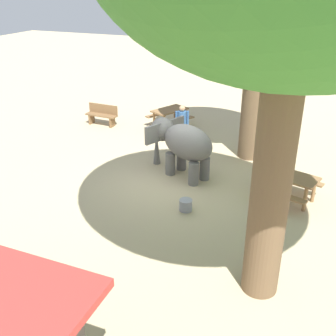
# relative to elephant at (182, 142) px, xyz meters

# --- Properties ---
(ground_plane) EXTENTS (60.00, 60.00, 0.00)m
(ground_plane) POSITION_rel_elephant_xyz_m (0.09, 0.52, -1.10)
(ground_plane) COLOR tan
(elephant) EXTENTS (2.47, 1.99, 1.73)m
(elephant) POSITION_rel_elephant_xyz_m (0.00, 0.00, 0.00)
(elephant) COLOR slate
(elephant) RESTS_ON ground_plane
(person_handler) EXTENTS (0.47, 0.32, 1.62)m
(person_handler) POSITION_rel_elephant_xyz_m (0.81, -2.17, -0.16)
(person_handler) COLOR #3F3833
(person_handler) RESTS_ON ground_plane
(wooden_bench) EXTENTS (1.42, 0.46, 0.88)m
(wooden_bench) POSITION_rel_elephant_xyz_m (4.87, -3.24, -0.63)
(wooden_bench) COLOR brown
(wooden_bench) RESTS_ON ground_plane
(picnic_table_near) EXTENTS (1.85, 1.84, 0.78)m
(picnic_table_near) POSITION_rel_elephant_xyz_m (-3.43, 0.40, -0.52)
(picnic_table_near) COLOR olive
(picnic_table_near) RESTS_ON ground_plane
(picnic_table_far) EXTENTS (1.98, 1.99, 0.78)m
(picnic_table_far) POSITION_rel_elephant_xyz_m (2.08, -4.09, -0.52)
(picnic_table_far) COLOR olive
(picnic_table_far) RESTS_ON ground_plane
(feed_bucket) EXTENTS (0.36, 0.36, 0.32)m
(feed_bucket) POSITION_rel_elephant_xyz_m (-0.91, 2.07, -0.94)
(feed_bucket) COLOR gray
(feed_bucket) RESTS_ON ground_plane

